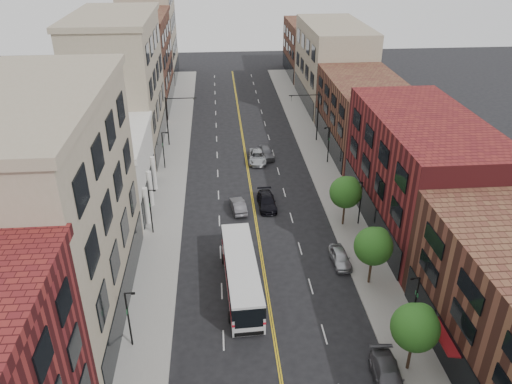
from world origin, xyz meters
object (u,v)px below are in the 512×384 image
object	(u,v)px
city_bus	(241,273)
car_lane_a	(267,201)
car_lane_behind	(238,206)
car_lane_b	(257,157)
car_parked_mid	(388,377)
car_parked_far	(340,257)
car_lane_c	(266,152)

from	to	relation	value
city_bus	car_lane_a	world-z (taller)	city_bus
city_bus	car_lane_behind	world-z (taller)	city_bus
car_lane_behind	car_lane_b	distance (m)	13.71
city_bus	car_parked_mid	bearing A→B (deg)	-52.01
car_parked_far	car_lane_behind	world-z (taller)	car_parked_far
city_bus	car_parked_mid	distance (m)	14.90
city_bus	car_lane_b	world-z (taller)	city_bus
city_bus	car_lane_c	size ratio (longest dim) A/B	2.82
car_parked_far	car_lane_b	world-z (taller)	car_lane_b
car_lane_behind	car_lane_b	xyz separation A→B (m)	(3.30, 13.31, 0.04)
city_bus	car_parked_far	xyz separation A→B (m)	(9.64, 3.10, -1.13)
car_lane_a	car_lane_c	xyz separation A→B (m)	(1.36, 13.92, 0.04)
car_parked_mid	car_lane_b	distance (m)	38.95
car_parked_mid	car_lane_a	distance (m)	26.52
car_parked_mid	car_lane_c	world-z (taller)	car_lane_c
car_parked_mid	car_lane_c	xyz separation A→B (m)	(-4.54, 39.78, 0.02)
city_bus	car_lane_a	size ratio (longest dim) A/B	2.54
city_bus	car_parked_far	world-z (taller)	city_bus
car_parked_mid	car_lane_behind	world-z (taller)	car_parked_mid
city_bus	car_parked_mid	size ratio (longest dim) A/B	2.47
car_parked_far	car_lane_a	bearing A→B (deg)	115.33
car_lane_a	car_lane_c	size ratio (longest dim) A/B	1.11
car_parked_mid	car_parked_far	xyz separation A→B (m)	(0.00, 14.41, -0.04)
car_parked_mid	car_lane_c	size ratio (longest dim) A/B	1.14
car_parked_mid	car_lane_c	bearing A→B (deg)	100.67
car_lane_b	car_lane_c	distance (m)	1.86
car_lane_a	car_parked_far	bearing A→B (deg)	-64.57
car_lane_a	car_lane_b	size ratio (longest dim) A/B	0.94
city_bus	car_parked_mid	world-z (taller)	city_bus
car_parked_far	car_lane_a	world-z (taller)	car_lane_a
car_parked_mid	car_lane_a	world-z (taller)	car_parked_mid
city_bus	car_parked_mid	xyz separation A→B (m)	(9.64, -11.30, -1.10)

